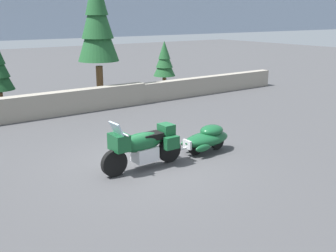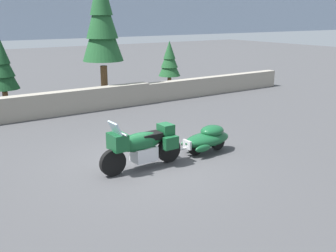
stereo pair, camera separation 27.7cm
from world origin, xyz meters
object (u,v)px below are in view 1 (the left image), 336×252
(pine_tree_tall, at_px, (97,20))
(touring_motorcycle, at_px, (143,145))
(pine_tree_far_right, at_px, (164,60))
(car_shaped_trailer, at_px, (207,138))

(pine_tree_tall, bearing_deg, touring_motorcycle, -108.87)
(pine_tree_tall, distance_m, pine_tree_far_right, 4.31)
(touring_motorcycle, distance_m, pine_tree_tall, 8.61)
(touring_motorcycle, height_order, pine_tree_far_right, pine_tree_far_right)
(pine_tree_far_right, bearing_deg, car_shaped_trailer, -117.59)
(car_shaped_trailer, height_order, pine_tree_tall, pine_tree_tall)
(touring_motorcycle, xyz_separation_m, pine_tree_far_right, (6.41, 8.18, 0.97))
(touring_motorcycle, relative_size, pine_tree_far_right, 0.91)
(pine_tree_far_right, bearing_deg, pine_tree_tall, -172.11)
(touring_motorcycle, relative_size, car_shaped_trailer, 1.05)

